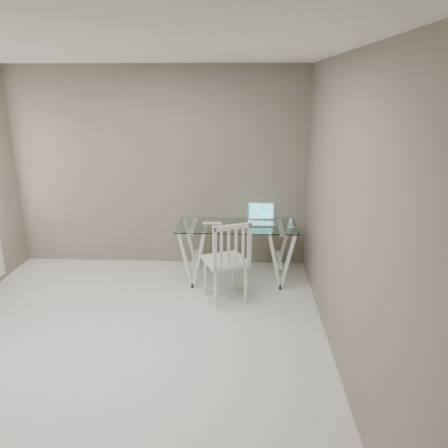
{
  "coord_description": "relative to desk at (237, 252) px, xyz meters",
  "views": [
    {
      "loc": [
        1.13,
        -3.58,
        2.42
      ],
      "look_at": [
        0.91,
        1.38,
        0.85
      ],
      "focal_mm": 35.0,
      "sensor_mm": 36.0,
      "label": 1
    }
  ],
  "objects": [
    {
      "name": "laptop",
      "position": [
        0.31,
        0.13,
        0.42
      ],
      "size": [
        0.35,
        0.32,
        0.24
      ],
      "color": "#BCBDC1",
      "rests_on": "desk"
    },
    {
      "name": "keyboard",
      "position": [
        -0.31,
        0.04,
        0.37
      ],
      "size": [
        0.26,
        0.11,
        0.01
      ],
      "primitive_type": "cube",
      "color": "silver",
      "rests_on": "desk"
    },
    {
      "name": "chair",
      "position": [
        -0.09,
        -0.64,
        0.16
      ],
      "size": [
        0.6,
        0.6,
        0.99
      ],
      "rotation": [
        0.0,
        0.0,
        0.41
      ],
      "color": "silver",
      "rests_on": "ground"
    },
    {
      "name": "phone_dock",
      "position": [
        0.67,
        -0.05,
        0.4
      ],
      "size": [
        0.07,
        0.07,
        0.12
      ],
      "color": "white",
      "rests_on": "desk"
    },
    {
      "name": "room",
      "position": [
        -1.13,
        -1.66,
        1.33
      ],
      "size": [
        4.5,
        4.52,
        2.71
      ],
      "color": "beige",
      "rests_on": "ground"
    },
    {
      "name": "desk",
      "position": [
        0.0,
        0.0,
        0.0
      ],
      "size": [
        1.5,
        0.7,
        0.75
      ],
      "color": "silver",
      "rests_on": "ground"
    },
    {
      "name": "mouse",
      "position": [
        -0.15,
        -0.14,
        0.38
      ],
      "size": [
        0.1,
        0.06,
        0.03
      ],
      "primitive_type": "ellipsoid",
      "color": "white",
      "rests_on": "desk"
    }
  ]
}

